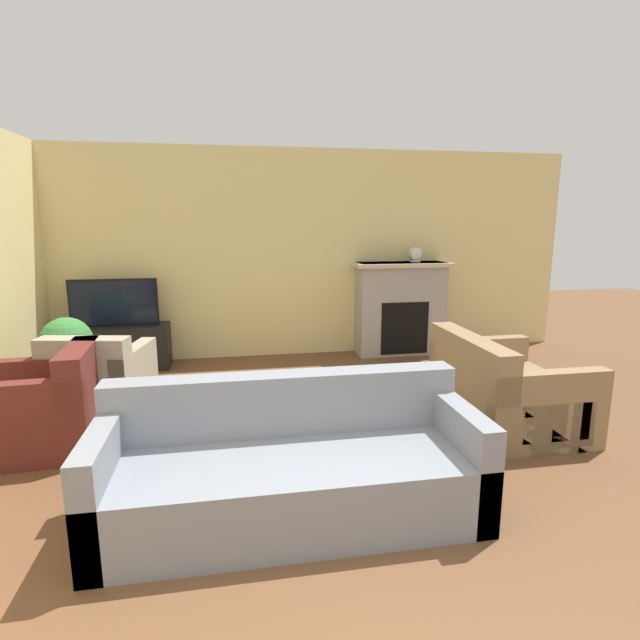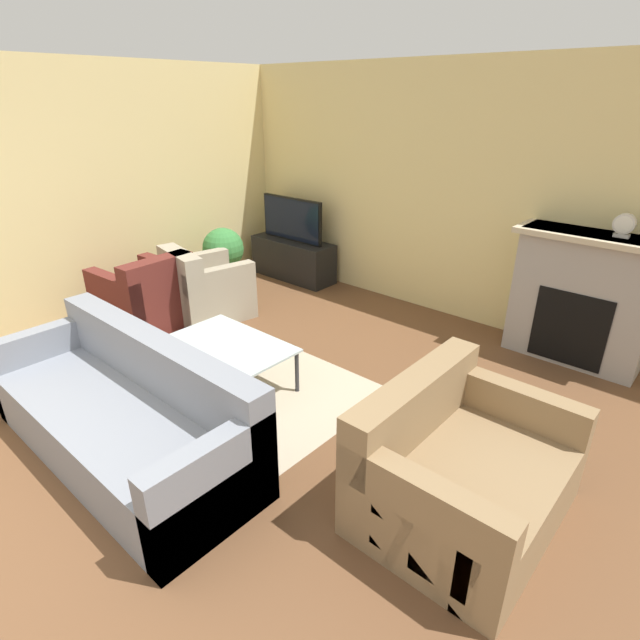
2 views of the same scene
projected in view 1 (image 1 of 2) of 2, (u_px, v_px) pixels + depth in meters
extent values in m
cube|color=beige|center=(265.00, 255.00, 6.51)|extent=(8.32, 0.06, 2.70)
cube|color=#B7A88E|center=(258.00, 446.00, 4.03)|extent=(2.29, 1.91, 0.00)
cube|color=#9E9993|center=(400.00, 308.00, 6.75)|extent=(1.17, 0.41, 1.24)
cube|color=black|center=(405.00, 328.00, 6.59)|extent=(0.65, 0.01, 0.69)
cube|color=beige|center=(402.00, 265.00, 6.60)|extent=(1.29, 0.47, 0.05)
cube|color=black|center=(118.00, 347.00, 6.09)|extent=(1.23, 0.43, 0.54)
cube|color=black|center=(114.00, 303.00, 5.98)|extent=(1.02, 0.05, 0.57)
cube|color=black|center=(114.00, 303.00, 5.95)|extent=(0.98, 0.01, 0.53)
cube|color=gray|center=(292.00, 486.00, 3.03)|extent=(2.28, 0.86, 0.42)
cube|color=gray|center=(285.00, 403.00, 3.27)|extent=(2.28, 0.20, 0.40)
cube|color=gray|center=(104.00, 484.00, 2.82)|extent=(0.14, 0.86, 0.66)
cube|color=gray|center=(457.00, 453.00, 3.20)|extent=(0.14, 0.86, 0.66)
cube|color=#8C704C|center=(508.00, 402.00, 4.44)|extent=(0.98, 1.26, 0.42)
cube|color=#8C704C|center=(470.00, 359.00, 4.29)|extent=(0.20, 1.26, 0.40)
cube|color=#8C704C|center=(548.00, 412.00, 3.87)|extent=(0.98, 0.14, 0.66)
cube|color=#8C704C|center=(478.00, 370.00, 4.96)|extent=(0.98, 0.14, 0.66)
cube|color=#5B231E|center=(40.00, 424.00, 3.96)|extent=(0.90, 0.85, 0.42)
cube|color=#5B231E|center=(79.00, 371.00, 3.96)|extent=(0.25, 0.81, 0.40)
cube|color=#5B231E|center=(50.00, 395.00, 4.25)|extent=(0.86, 0.19, 0.66)
cube|color=#5B231E|center=(25.00, 426.00, 3.62)|extent=(0.86, 0.19, 0.66)
cube|color=#9E937F|center=(104.00, 394.00, 4.63)|extent=(0.90, 0.94, 0.42)
cube|color=#9E937F|center=(84.00, 361.00, 4.25)|extent=(0.79, 0.34, 0.40)
cube|color=#9E937F|center=(136.00, 382.00, 4.60)|extent=(0.29, 0.82, 0.66)
cube|color=#9E937F|center=(69.00, 382.00, 4.60)|extent=(0.29, 0.82, 0.66)
cylinder|color=#333338|center=(191.00, 442.00, 3.68)|extent=(0.04, 0.04, 0.39)
cylinder|color=#333338|center=(325.00, 431.00, 3.85)|extent=(0.04, 0.04, 0.39)
cylinder|color=#333338|center=(196.00, 410.00, 4.28)|extent=(0.04, 0.04, 0.39)
cylinder|color=#333338|center=(312.00, 402.00, 4.46)|extent=(0.04, 0.04, 0.39)
cube|color=silver|center=(256.00, 397.00, 4.03)|extent=(1.09, 0.71, 0.02)
cylinder|color=#AD704C|center=(71.00, 387.00, 5.14)|extent=(0.25, 0.25, 0.22)
cylinder|color=#4C3823|center=(69.00, 369.00, 5.10)|extent=(0.03, 0.03, 0.15)
sphere|color=#387F3D|center=(67.00, 342.00, 5.05)|extent=(0.51, 0.51, 0.51)
cube|color=beige|center=(415.00, 261.00, 6.65)|extent=(0.12, 0.07, 0.03)
cylinder|color=beige|center=(416.00, 254.00, 6.64)|extent=(0.17, 0.07, 0.17)
cylinder|color=white|center=(417.00, 254.00, 6.60)|extent=(0.14, 0.00, 0.14)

